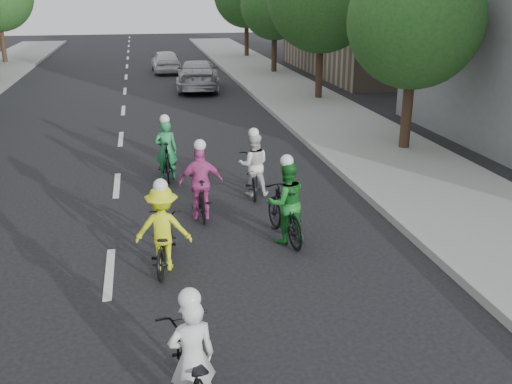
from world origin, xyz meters
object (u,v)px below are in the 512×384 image
object	(u,v)px
cyclist_5	(285,208)
cyclist_0	(192,368)
cyclist_2	(166,156)
cyclist_3	(163,235)
cyclist_1	(253,171)
follow_car_lead	(198,75)
follow_car_trail	(166,61)
cyclist_4	(201,189)

from	to	relation	value
cyclist_5	cyclist_0	bearing A→B (deg)	56.24
cyclist_2	cyclist_3	xyz separation A→B (m)	(-0.34, -5.27, 0.00)
cyclist_1	follow_car_lead	world-z (taller)	cyclist_1
cyclist_0	follow_car_lead	size ratio (longest dim) A/B	0.39
cyclist_5	cyclist_3	bearing A→B (deg)	9.28
follow_car_trail	cyclist_5	bearing A→B (deg)	90.32
cyclist_2	cyclist_4	xyz separation A→B (m)	(0.60, -2.99, 0.04)
cyclist_2	cyclist_3	world-z (taller)	cyclist_2
follow_car_lead	follow_car_trail	size ratio (longest dim) A/B	1.27
cyclist_0	follow_car_trail	size ratio (longest dim) A/B	0.49
cyclist_3	follow_car_trail	bearing A→B (deg)	-83.05
cyclist_5	follow_car_lead	size ratio (longest dim) A/B	0.38
cyclist_4	cyclist_1	bearing A→B (deg)	-136.52
cyclist_2	cyclist_4	size ratio (longest dim) A/B	0.98
cyclist_2	cyclist_4	bearing A→B (deg)	101.83
cyclist_0	cyclist_4	size ratio (longest dim) A/B	1.09
cyclist_0	cyclist_2	size ratio (longest dim) A/B	1.11
cyclist_0	cyclist_5	distance (m)	5.13
follow_car_lead	cyclist_0	bearing A→B (deg)	89.84
cyclist_2	cyclist_3	size ratio (longest dim) A/B	0.97
cyclist_3	cyclist_5	xyz separation A→B (m)	(2.46, 0.72, 0.06)
cyclist_0	cyclist_5	bearing A→B (deg)	-124.22
cyclist_0	follow_car_trail	distance (m)	30.34
cyclist_1	cyclist_3	bearing A→B (deg)	64.48
cyclist_1	follow_car_trail	size ratio (longest dim) A/B	0.47
cyclist_2	follow_car_trail	size ratio (longest dim) A/B	0.44
follow_car_trail	cyclist_1	bearing A→B (deg)	90.41
cyclist_2	cyclist_3	bearing A→B (deg)	86.77
cyclist_1	follow_car_lead	bearing A→B (deg)	-83.18
cyclist_3	cyclist_4	xyz separation A→B (m)	(0.94, 2.28, 0.04)
cyclist_4	follow_car_lead	distance (m)	17.46
cyclist_2	cyclist_4	world-z (taller)	cyclist_4
cyclist_2	follow_car_trail	bearing A→B (deg)	-92.48
cyclist_2	cyclist_5	size ratio (longest dim) A/B	0.92
cyclist_2	follow_car_lead	bearing A→B (deg)	-98.82
cyclist_3	cyclist_5	world-z (taller)	cyclist_5
cyclist_1	cyclist_0	bearing A→B (deg)	81.31
cyclist_3	cyclist_0	bearing A→B (deg)	102.28
follow_car_trail	cyclist_2	bearing A→B (deg)	85.08
follow_car_lead	cyclist_2	bearing A→B (deg)	86.72
cyclist_3	follow_car_lead	xyz separation A→B (m)	(2.68, 19.65, 0.11)
cyclist_1	cyclist_2	size ratio (longest dim) A/B	1.06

